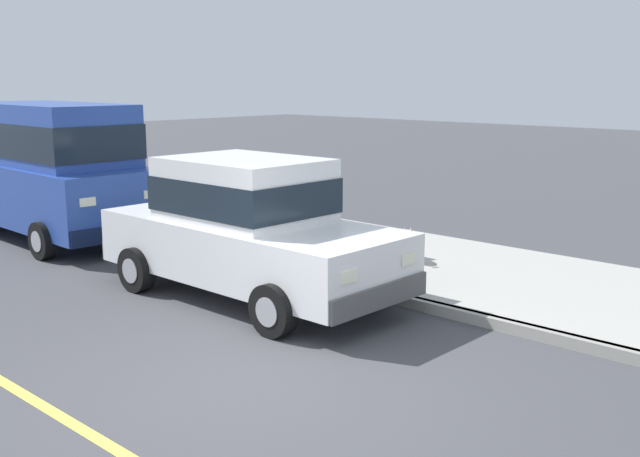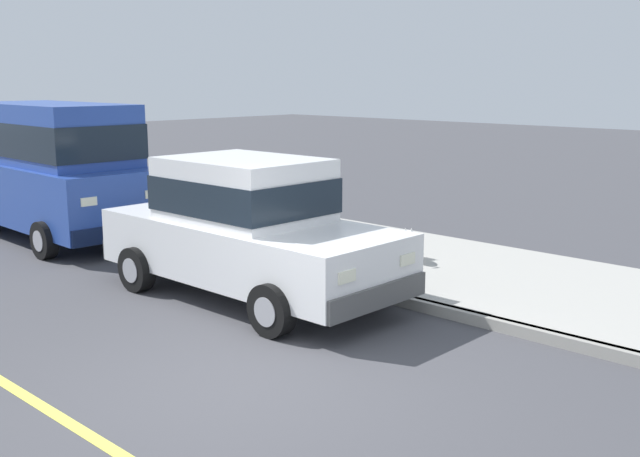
% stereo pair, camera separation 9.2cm
% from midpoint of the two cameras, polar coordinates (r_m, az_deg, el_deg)
% --- Properties ---
extents(ground_plane, '(80.00, 80.00, 0.00)m').
position_cam_midpoint_polar(ground_plane, '(7.54, -4.95, -11.95)').
color(ground_plane, '#424247').
extents(curb, '(0.16, 64.00, 0.14)m').
position_cam_midpoint_polar(curb, '(9.79, 9.24, -6.07)').
color(curb, gray).
rests_on(curb, ground).
extents(sidewalk, '(3.60, 64.00, 0.14)m').
position_cam_midpoint_polar(sidewalk, '(11.27, 14.42, -3.96)').
color(sidewalk, '#A8A59E').
rests_on(sidewalk, ground).
extents(lane_centre_line, '(0.12, 57.60, 0.01)m').
position_cam_midpoint_polar(lane_centre_line, '(6.69, -15.62, -15.49)').
color(lane_centre_line, '#E0D64C').
rests_on(lane_centre_line, ground).
extents(car_white_sedan, '(2.05, 4.61, 1.92)m').
position_cam_midpoint_polar(car_white_sedan, '(10.28, -5.27, 0.12)').
color(car_white_sedan, white).
rests_on(car_white_sedan, ground).
extents(car_blue_van, '(2.23, 4.95, 2.52)m').
position_cam_midpoint_polar(car_blue_van, '(14.91, -19.40, 4.61)').
color(car_blue_van, '#28479E').
rests_on(car_blue_van, ground).
extents(dog_white, '(0.52, 0.61, 0.49)m').
position_cam_midpoint_polar(dog_white, '(11.91, 7.15, -1.10)').
color(dog_white, white).
rests_on(dog_white, sidewalk).
extents(fire_hydrant, '(0.34, 0.24, 0.72)m').
position_cam_midpoint_polar(fire_hydrant, '(13.66, -8.69, 0.67)').
color(fire_hydrant, gold).
rests_on(fire_hydrant, sidewalk).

